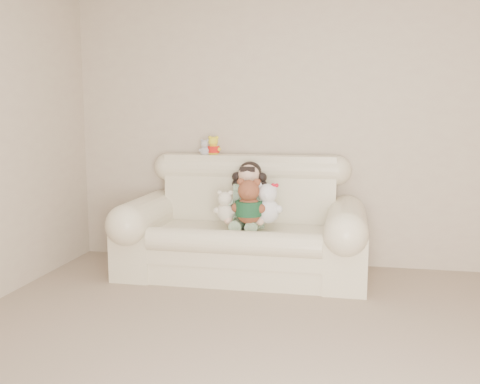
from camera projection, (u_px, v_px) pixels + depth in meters
name	position (u px, v px, depth m)	size (l,w,h in m)	color
wall_back	(312.00, 125.00, 4.92)	(4.50, 4.50, 0.00)	beige
sofa	(242.00, 217.00, 4.65)	(2.10, 0.95, 1.03)	#FFEDCD
seated_child	(249.00, 194.00, 4.70)	(0.35, 0.43, 0.58)	#296C2A
brown_teddy	(249.00, 197.00, 4.44)	(0.28, 0.22, 0.44)	brown
white_cat	(268.00, 199.00, 4.48)	(0.26, 0.20, 0.40)	silver
cream_teddy	(225.00, 203.00, 4.54)	(0.20, 0.15, 0.31)	white
yellow_mini_bear	(214.00, 144.00, 4.99)	(0.14, 0.11, 0.22)	yellow
grey_mini_plush	(205.00, 146.00, 5.00)	(0.12, 0.09, 0.18)	silver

